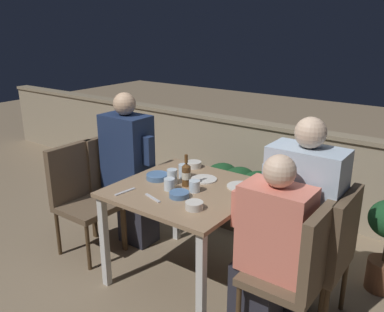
{
  "coord_description": "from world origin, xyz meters",
  "views": [
    {
      "loc": [
        1.62,
        -2.15,
        1.88
      ],
      "look_at": [
        0.0,
        0.07,
        0.97
      ],
      "focal_mm": 38.0,
      "sensor_mm": 36.0,
      "label": 1
    }
  ],
  "objects_px": {
    "chair_left_far": "(115,177)",
    "chair_right_near": "(301,265)",
    "person_coral_top": "(269,247)",
    "person_blue_shirt": "(298,219)",
    "chair_left_near": "(80,190)",
    "person_navy_jumper": "(130,169)",
    "beer_bottle": "(186,174)",
    "chair_right_far": "(327,247)"
  },
  "relations": [
    {
      "from": "chair_left_near",
      "to": "person_navy_jumper",
      "type": "height_order",
      "value": "person_navy_jumper"
    },
    {
      "from": "chair_right_near",
      "to": "beer_bottle",
      "type": "height_order",
      "value": "beer_bottle"
    },
    {
      "from": "person_coral_top",
      "to": "chair_right_far",
      "type": "height_order",
      "value": "person_coral_top"
    },
    {
      "from": "chair_right_near",
      "to": "person_blue_shirt",
      "type": "height_order",
      "value": "person_blue_shirt"
    },
    {
      "from": "chair_left_near",
      "to": "beer_bottle",
      "type": "relative_size",
      "value": 3.9
    },
    {
      "from": "chair_left_far",
      "to": "person_blue_shirt",
      "type": "bearing_deg",
      "value": -1.75
    },
    {
      "from": "chair_left_far",
      "to": "beer_bottle",
      "type": "bearing_deg",
      "value": -10.15
    },
    {
      "from": "chair_right_near",
      "to": "person_blue_shirt",
      "type": "distance_m",
      "value": 0.35
    },
    {
      "from": "person_navy_jumper",
      "to": "chair_right_far",
      "type": "relative_size",
      "value": 1.44
    },
    {
      "from": "person_coral_top",
      "to": "person_blue_shirt",
      "type": "distance_m",
      "value": 0.3
    },
    {
      "from": "chair_left_far",
      "to": "person_coral_top",
      "type": "xyz_separation_m",
      "value": [
        1.68,
        -0.34,
        0.05
      ]
    },
    {
      "from": "chair_left_far",
      "to": "person_navy_jumper",
      "type": "bearing_deg",
      "value": -0.0
    },
    {
      "from": "chair_left_near",
      "to": "person_navy_jumper",
      "type": "bearing_deg",
      "value": 59.41
    },
    {
      "from": "chair_right_far",
      "to": "beer_bottle",
      "type": "xyz_separation_m",
      "value": [
        -1.01,
        -0.11,
        0.29
      ]
    },
    {
      "from": "chair_left_near",
      "to": "chair_right_near",
      "type": "bearing_deg",
      "value": 1.17
    },
    {
      "from": "person_navy_jumper",
      "to": "chair_right_far",
      "type": "distance_m",
      "value": 1.75
    },
    {
      "from": "chair_right_near",
      "to": "person_coral_top",
      "type": "xyz_separation_m",
      "value": [
        -0.21,
        0.0,
        0.05
      ]
    },
    {
      "from": "person_coral_top",
      "to": "chair_right_far",
      "type": "xyz_separation_m",
      "value": [
        0.26,
        0.29,
        -0.05
      ]
    },
    {
      "from": "chair_right_far",
      "to": "beer_bottle",
      "type": "distance_m",
      "value": 1.06
    },
    {
      "from": "chair_left_near",
      "to": "chair_left_far",
      "type": "height_order",
      "value": "same"
    },
    {
      "from": "person_blue_shirt",
      "to": "beer_bottle",
      "type": "xyz_separation_m",
      "value": [
        -0.81,
        -0.11,
        0.16
      ]
    },
    {
      "from": "chair_left_far",
      "to": "person_blue_shirt",
      "type": "height_order",
      "value": "person_blue_shirt"
    },
    {
      "from": "chair_right_far",
      "to": "beer_bottle",
      "type": "height_order",
      "value": "beer_bottle"
    },
    {
      "from": "person_navy_jumper",
      "to": "person_coral_top",
      "type": "xyz_separation_m",
      "value": [
        1.48,
        -0.34,
        -0.08
      ]
    },
    {
      "from": "person_navy_jumper",
      "to": "person_coral_top",
      "type": "height_order",
      "value": "person_navy_jumper"
    },
    {
      "from": "chair_left_far",
      "to": "person_navy_jumper",
      "type": "xyz_separation_m",
      "value": [
        0.2,
        -0.0,
        0.12
      ]
    },
    {
      "from": "chair_left_near",
      "to": "person_navy_jumper",
      "type": "relative_size",
      "value": 0.69
    },
    {
      "from": "chair_right_near",
      "to": "chair_left_far",
      "type": "bearing_deg",
      "value": 169.81
    },
    {
      "from": "chair_left_far",
      "to": "chair_right_near",
      "type": "relative_size",
      "value": 1.0
    },
    {
      "from": "chair_left_near",
      "to": "person_blue_shirt",
      "type": "relative_size",
      "value": 0.68
    },
    {
      "from": "beer_bottle",
      "to": "chair_right_far",
      "type": "bearing_deg",
      "value": 6.43
    },
    {
      "from": "person_coral_top",
      "to": "person_blue_shirt",
      "type": "bearing_deg",
      "value": 78.15
    },
    {
      "from": "person_navy_jumper",
      "to": "chair_right_far",
      "type": "bearing_deg",
      "value": -1.75
    },
    {
      "from": "chair_left_near",
      "to": "chair_right_far",
      "type": "xyz_separation_m",
      "value": [
        1.97,
        0.33,
        0.0
      ]
    },
    {
      "from": "chair_right_far",
      "to": "person_blue_shirt",
      "type": "xyz_separation_m",
      "value": [
        -0.2,
        0.0,
        0.13
      ]
    },
    {
      "from": "chair_left_far",
      "to": "chair_right_far",
      "type": "relative_size",
      "value": 1.0
    },
    {
      "from": "chair_left_far",
      "to": "chair_right_far",
      "type": "distance_m",
      "value": 1.95
    },
    {
      "from": "person_navy_jumper",
      "to": "person_blue_shirt",
      "type": "relative_size",
      "value": 0.99
    },
    {
      "from": "chair_left_near",
      "to": "chair_right_near",
      "type": "xyz_separation_m",
      "value": [
        1.91,
        0.04,
        0.0
      ]
    },
    {
      "from": "chair_left_far",
      "to": "person_navy_jumper",
      "type": "height_order",
      "value": "person_navy_jumper"
    },
    {
      "from": "chair_left_near",
      "to": "beer_bottle",
      "type": "distance_m",
      "value": 1.02
    },
    {
      "from": "chair_right_far",
      "to": "beer_bottle",
      "type": "bearing_deg",
      "value": -173.57
    }
  ]
}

